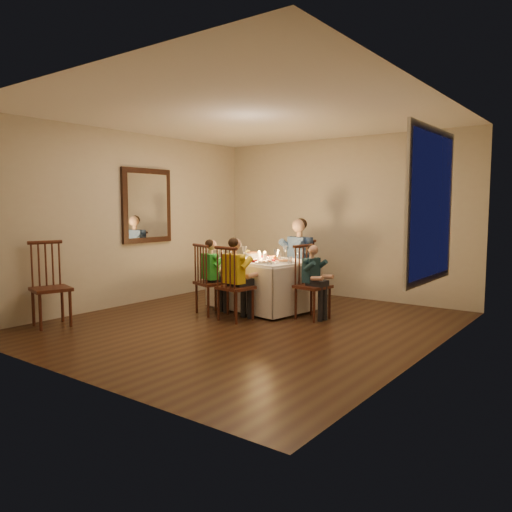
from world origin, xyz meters
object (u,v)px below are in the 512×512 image
Objects in this scene: chair_near_right at (236,320)px; child_green at (212,314)px; chair_adult at (298,302)px; chair_extra at (52,326)px; chair_end at (312,319)px; child_teal at (312,319)px; child_yellow at (236,320)px; serving_bowl at (252,255)px; adult at (298,302)px; dining_table at (262,274)px; chair_near_left at (212,314)px.

child_green is at bearing -6.49° from chair_near_right.
chair_extra is at bearing -100.94° from chair_adult.
child_green reaches higher than chair_end.
chair_extra is at bearing 142.26° from child_teal.
child_green is (1.13, 1.73, 0.00)m from chair_extra.
serving_bowl reaches higher than child_yellow.
chair_end is 1.59m from serving_bowl.
adult reaches higher than chair_adult.
child_green is 0.52m from child_yellow.
adult is at bearing -91.85° from child_green.
dining_table is 1.17× the size of adult.
chair_near_left and chair_near_right have the same top height.
chair_near_right is 1.53m from adult.
child_green reaches higher than chair_near_right.
dining_table reaches higher than child_yellow.
chair_end is at bearing -137.36° from child_green.
child_green is 1.05× the size of child_teal.
chair_end is 0.99× the size of child_teal.
adult is (0.16, 0.73, -0.51)m from dining_table.
chair_extra is 2.06m from child_green.
adult is (0.52, 1.42, 0.00)m from chair_near_left.
chair_extra is at bearing -111.28° from serving_bowl.
serving_bowl is at bearing -127.52° from adult.
dining_table is 1.54× the size of child_teal.
chair_end is (1.27, 0.58, 0.00)m from chair_near_left.
serving_bowl is at bearing 80.63° from child_teal.
chair_near_right is at bearing -29.46° from chair_extra.
chair_near_left is at bearing -17.30° from chair_extra.
chair_near_left is 0.99× the size of child_teal.
chair_near_left is 4.70× the size of serving_bowl.
child_teal is at bearing -31.62° from adult.
chair_near_left is 0.00m from child_green.
chair_adult is 0.95× the size of child_green.
chair_near_right is at bearing 140.41° from chair_end.
adult is at bearing 50.11° from child_teal.
child_yellow is (0.15, -0.81, -0.51)m from dining_table.
dining_table is at bearing 90.99° from child_teal.
chair_near_left is 1.40m from chair_end.
dining_table is 0.90m from adult.
dining_table is 0.97m from chair_near_right.
serving_bowl is at bearing -57.41° from child_yellow.
chair_adult is 1.13m from child_teal.
serving_bowl reaches higher than child_teal.
adult is 1.13m from child_teal.
child_yellow is (-0.01, -1.53, 0.00)m from chair_adult.
dining_table reaches higher than child_green.
chair_extra is 3.33m from child_teal.
serving_bowl is (-0.58, -0.42, 0.75)m from adult.
chair_near_right is 1.03m from chair_end.
chair_near_right is 1.03m from child_teal.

